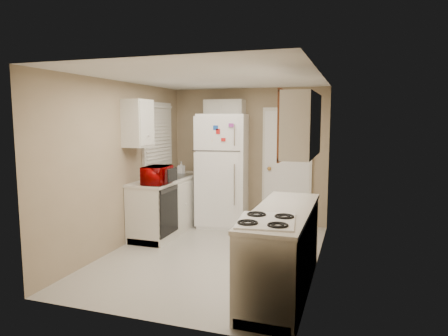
% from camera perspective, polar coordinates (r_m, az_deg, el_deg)
% --- Properties ---
extents(floor, '(3.80, 3.80, 0.00)m').
position_cam_1_polar(floor, '(5.65, -1.63, -12.27)').
color(floor, beige).
rests_on(floor, ground).
extents(ceiling, '(3.80, 3.80, 0.00)m').
position_cam_1_polar(ceiling, '(5.35, -1.72, 12.75)').
color(ceiling, white).
rests_on(ceiling, floor).
extents(wall_left, '(3.80, 3.80, 0.00)m').
position_cam_1_polar(wall_left, '(5.99, -14.36, 0.43)').
color(wall_left, tan).
rests_on(wall_left, floor).
extents(wall_right, '(3.80, 3.80, 0.00)m').
position_cam_1_polar(wall_right, '(5.07, 13.37, -0.72)').
color(wall_right, tan).
rests_on(wall_right, floor).
extents(wall_back, '(2.80, 2.80, 0.00)m').
position_cam_1_polar(wall_back, '(7.17, 3.52, 1.71)').
color(wall_back, tan).
rests_on(wall_back, floor).
extents(wall_front, '(2.80, 2.80, 0.00)m').
position_cam_1_polar(wall_front, '(3.66, -11.91, -3.63)').
color(wall_front, tan).
rests_on(wall_front, floor).
extents(left_counter, '(0.60, 1.80, 0.90)m').
position_cam_1_polar(left_counter, '(6.74, -7.86, -5.15)').
color(left_counter, silver).
rests_on(left_counter, floor).
extents(dishwasher, '(0.03, 0.58, 0.72)m').
position_cam_1_polar(dishwasher, '(6.08, -7.90, -6.10)').
color(dishwasher, black).
rests_on(dishwasher, floor).
extents(sink, '(0.54, 0.74, 0.16)m').
position_cam_1_polar(sink, '(6.80, -7.36, -1.52)').
color(sink, gray).
rests_on(sink, left_counter).
extents(microwave, '(0.50, 0.30, 0.32)m').
position_cam_1_polar(microwave, '(6.02, -9.52, -0.85)').
color(microwave, '#800001').
rests_on(microwave, left_counter).
extents(soap_bottle, '(0.12, 0.12, 0.22)m').
position_cam_1_polar(soap_bottle, '(7.10, -6.13, 0.00)').
color(soap_bottle, silver).
rests_on(soap_bottle, left_counter).
extents(window_blinds, '(0.10, 0.98, 1.08)m').
position_cam_1_polar(window_blinds, '(6.85, -9.43, 4.73)').
color(window_blinds, silver).
rests_on(window_blinds, wall_left).
extents(upper_cabinet_left, '(0.30, 0.45, 0.70)m').
position_cam_1_polar(upper_cabinet_left, '(6.06, -12.21, 6.26)').
color(upper_cabinet_left, silver).
rests_on(upper_cabinet_left, wall_left).
extents(refrigerator, '(0.89, 0.87, 1.95)m').
position_cam_1_polar(refrigerator, '(6.97, -0.04, -0.31)').
color(refrigerator, white).
rests_on(refrigerator, floor).
extents(cabinet_over_fridge, '(0.70, 0.30, 0.40)m').
position_cam_1_polar(cabinet_over_fridge, '(7.11, 0.11, 8.13)').
color(cabinet_over_fridge, silver).
rests_on(cabinet_over_fridge, wall_back).
extents(interior_door, '(0.86, 0.06, 2.08)m').
position_cam_1_polar(interior_door, '(7.01, 8.96, 0.03)').
color(interior_door, white).
rests_on(interior_door, floor).
extents(right_counter, '(0.60, 2.00, 0.90)m').
position_cam_1_polar(right_counter, '(4.50, 8.29, -11.41)').
color(right_counter, silver).
rests_on(right_counter, floor).
extents(stove, '(0.61, 0.71, 0.80)m').
position_cam_1_polar(stove, '(4.00, 5.99, -14.58)').
color(stove, white).
rests_on(stove, floor).
extents(upper_cabinet_right, '(0.30, 1.20, 0.70)m').
position_cam_1_polar(upper_cabinet_right, '(4.54, 11.13, 6.05)').
color(upper_cabinet_right, silver).
rests_on(upper_cabinet_right, wall_right).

